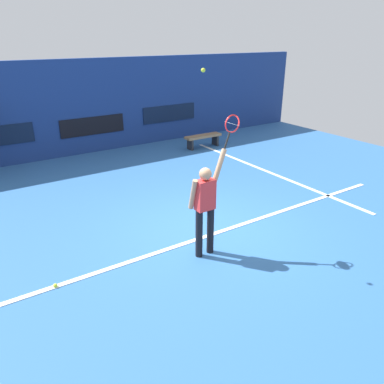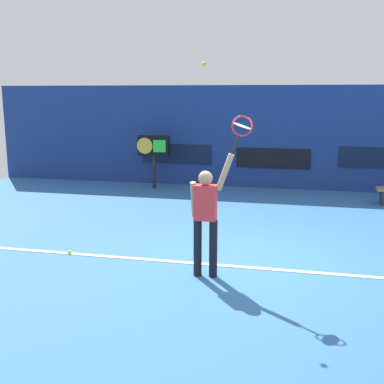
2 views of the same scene
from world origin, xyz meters
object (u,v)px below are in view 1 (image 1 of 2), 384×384
Objects in this scene: tennis_player at (205,204)px; court_bench at (203,138)px; tennis_racket at (232,126)px; tennis_ball at (203,70)px; spare_ball at (55,285)px; water_bottle at (227,140)px.

court_bench is (4.06, 5.89, -0.67)m from tennis_player.
tennis_ball reaches higher than tennis_racket.
court_bench is 8.58m from spare_ball.
court_bench is at bearing 59.04° from tennis_racket.
tennis_player is at bearing -124.59° from court_bench.
court_bench reaches higher than water_bottle.
court_bench is (4.11, 5.86, -2.93)m from tennis_ball.
tennis_ball is at bearing 139.62° from tennis_player.
tennis_player is 1.43m from tennis_racket.
water_bottle is 9.45m from spare_ball.
tennis_racket is at bearing -4.33° from tennis_ball.
tennis_racket is at bearing -120.96° from court_bench.
tennis_racket is 7.17m from court_bench.
court_bench is 20.59× the size of spare_ball.
tennis_ball is 0.28× the size of water_bottle.
tennis_player is 28.99× the size of spare_ball.
tennis_racket is 7.82m from water_bottle.
spare_ball is (-2.59, 0.49, -0.98)m from tennis_player.
spare_ball is at bearing -145.11° from water_bottle.
tennis_player reaches higher than water_bottle.
tennis_racket is 2.61× the size of water_bottle.
spare_ball is at bearing -140.93° from court_bench.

